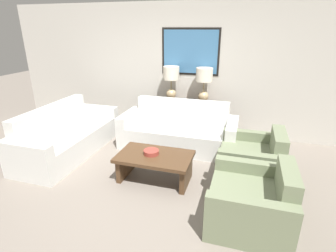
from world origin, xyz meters
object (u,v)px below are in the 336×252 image
Objects in this scene: table_lamp_right at (204,80)px; armchair_near_camera at (252,202)px; armchair_near_back_wall at (252,160)px; table_lamp_left at (171,79)px; coffee_table at (155,162)px; console_table at (186,118)px; couch_by_side at (68,137)px; couch_by_back_wall at (178,132)px; decorative_bowl at (151,152)px.

armchair_near_camera is (1.02, -2.45, -0.91)m from table_lamp_right.
armchair_near_camera is (0.00, -1.06, 0.00)m from armchair_near_back_wall.
table_lamp_right is (0.68, 0.00, 0.00)m from table_lamp_left.
table_lamp_left reaches higher than coffee_table.
console_table reaches higher than coffee_table.
coffee_table is 1.48m from armchair_near_camera.
armchair_near_camera is at bearing -67.42° from table_lamp_right.
coffee_table is (1.84, -0.43, 0.01)m from couch_by_side.
armchair_near_camera reaches higher than console_table.
armchair_near_back_wall is 1.00× the size of armchair_near_camera.
console_table is at bearing 0.00° from table_lamp_left.
table_lamp_right is at bearing 33.91° from couch_by_side.
table_lamp_left is 0.68m from table_lamp_right.
table_lamp_left is at bearing 124.71° from armchair_near_camera.
table_lamp_right is 2.81m from couch_by_side.
coffee_table is (0.31, -1.92, -0.88)m from table_lamp_left.
armchair_near_camera is at bearing -16.64° from couch_by_side.
coffee_table is at bearing -100.84° from table_lamp_right.
table_lamp_left is 0.32× the size of couch_by_back_wall.
table_lamp_left is 0.32× the size of couch_by_side.
console_table is 1.94m from armchair_near_back_wall.
table_lamp_right reaches higher than armchair_near_back_wall.
armchair_near_back_wall is at bearing -45.64° from console_table.
couch_by_side reaches higher than console_table.
console_table is 5.45× the size of decorative_bowl.
console_table is 2.80m from armchair_near_camera.
armchair_near_camera is (1.36, -2.45, -0.09)m from console_table.
table_lamp_left is at bearing 99.19° from coffee_table.
table_lamp_left and table_lamp_right have the same top height.
table_lamp_right is 2.14m from coffee_table.
console_table is 1.78× the size of table_lamp_left.
console_table is 1.92m from coffee_table.
table_lamp_right reaches higher than armchair_near_camera.
armchair_near_back_wall is at bearing -39.29° from table_lamp_left.
couch_by_back_wall is (0.00, -0.65, -0.08)m from console_table.
armchair_near_camera reaches higher than decorative_bowl.
couch_by_side is 3.37m from armchair_near_camera.
couch_by_back_wall reaches higher than console_table.
decorative_bowl is (0.25, -1.90, -0.73)m from table_lamp_left.
table_lamp_left is (-0.34, 0.00, 0.81)m from console_table.
couch_by_back_wall is at bearing 88.71° from coffee_table.
couch_by_back_wall is at bearing -117.35° from table_lamp_right.
coffee_table is at bearing -159.05° from armchair_near_back_wall.
table_lamp_left is 0.64× the size of coffee_table.
armchair_near_back_wall is (1.36, -0.73, -0.02)m from couch_by_back_wall.
table_lamp_right is at bearing 62.65° from couch_by_back_wall.
table_lamp_left is 1.00× the size of table_lamp_right.
table_lamp_left is at bearing 44.12° from couch_by_side.
table_lamp_left is at bearing 180.00° from table_lamp_right.
console_table is at bearing 180.00° from table_lamp_right.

